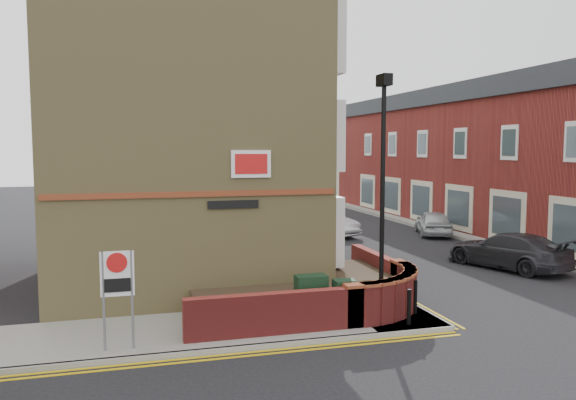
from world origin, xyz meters
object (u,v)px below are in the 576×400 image
(lamppost, at_px, (382,195))
(silver_car_near, at_px, (325,222))
(zone_sign, at_px, (117,282))
(utility_cabinet_large, at_px, (311,298))

(lamppost, distance_m, silver_car_near, 14.90)
(zone_sign, xyz_separation_m, silver_car_near, (10.00, 14.96, -0.95))
(utility_cabinet_large, height_order, silver_car_near, silver_car_near)
(zone_sign, bearing_deg, lamppost, 6.07)
(utility_cabinet_large, distance_m, zone_sign, 4.86)
(lamppost, distance_m, utility_cabinet_large, 3.24)
(lamppost, xyz_separation_m, utility_cabinet_large, (-1.90, 0.10, -2.62))
(lamppost, bearing_deg, utility_cabinet_large, 176.99)
(lamppost, bearing_deg, zone_sign, -173.93)
(silver_car_near, bearing_deg, utility_cabinet_large, -130.20)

